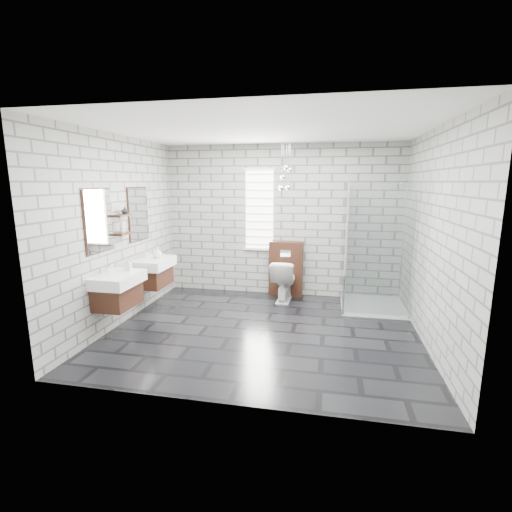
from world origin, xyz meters
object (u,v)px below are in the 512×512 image
(vanity_left, at_px, (115,281))
(toilet, at_px, (284,280))
(vanity_right, at_px, (152,264))
(cistern_panel, at_px, (286,269))
(shower_enclosure, at_px, (368,280))

(vanity_left, relative_size, toilet, 2.20)
(toilet, bearing_deg, vanity_right, 26.85)
(vanity_left, relative_size, vanity_right, 1.00)
(toilet, bearing_deg, cistern_panel, -87.66)
(vanity_right, xyz_separation_m, cistern_panel, (2.02, 1.19, -0.26))
(cistern_panel, relative_size, toilet, 1.40)
(cistern_panel, bearing_deg, shower_enclosure, -20.38)
(vanity_left, relative_size, cistern_panel, 1.57)
(vanity_right, relative_size, toilet, 2.20)
(vanity_left, relative_size, shower_enclosure, 0.77)
(shower_enclosure, relative_size, toilet, 2.85)
(vanity_left, xyz_separation_m, shower_enclosure, (3.41, 1.70, -0.25))
(shower_enclosure, bearing_deg, vanity_right, -168.87)
(vanity_right, bearing_deg, shower_enclosure, 11.13)
(toilet, bearing_deg, shower_enclosure, 172.22)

